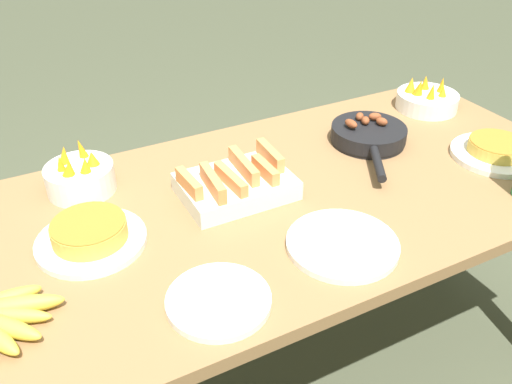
{
  "coord_description": "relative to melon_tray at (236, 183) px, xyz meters",
  "views": [
    {
      "loc": [
        -0.52,
        -1.0,
        1.5
      ],
      "look_at": [
        0.0,
        0.0,
        0.75
      ],
      "focal_mm": 38.0,
      "sensor_mm": 36.0,
      "label": 1
    }
  ],
  "objects": [
    {
      "name": "frittata_plate_center",
      "position": [
        -0.38,
        -0.03,
        -0.01
      ],
      "size": [
        0.25,
        0.25,
        0.06
      ],
      "color": "white",
      "rests_on": "dining_table"
    },
    {
      "name": "dining_table",
      "position": [
        0.03,
        -0.05,
        -0.12
      ],
      "size": [
        1.9,
        0.82,
        0.72
      ],
      "color": "olive",
      "rests_on": "ground_plane"
    },
    {
      "name": "frittata_plate_side",
      "position": [
        0.75,
        -0.17,
        -0.01
      ],
      "size": [
        0.25,
        0.25,
        0.05
      ],
      "color": "white",
      "rests_on": "dining_table"
    },
    {
      "name": "melon_tray",
      "position": [
        0.0,
        0.0,
        0.0
      ],
      "size": [
        0.28,
        0.2,
        0.09
      ],
      "color": "silver",
      "rests_on": "dining_table"
    },
    {
      "name": "skillet",
      "position": [
        0.47,
        0.07,
        -0.01
      ],
      "size": [
        0.26,
        0.35,
        0.08
      ],
      "rotation": [
        0.0,
        0.0,
        4.19
      ],
      "color": "black",
      "rests_on": "dining_table"
    },
    {
      "name": "fruit_bowl_mango",
      "position": [
        0.8,
        0.18,
        -0.0
      ],
      "size": [
        0.2,
        0.2,
        0.11
      ],
      "color": "white",
      "rests_on": "dining_table"
    },
    {
      "name": "ground_plane",
      "position": [
        0.03,
        -0.05,
        -0.75
      ],
      "size": [
        14.0,
        14.0,
        0.0
      ],
      "primitive_type": "plane",
      "color": "#474C38"
    },
    {
      "name": "fruit_bowl_citrus",
      "position": [
        -0.35,
        0.21,
        0.01
      ],
      "size": [
        0.18,
        0.18,
        0.12
      ],
      "color": "white",
      "rests_on": "dining_table"
    },
    {
      "name": "empty_plate_near_front",
      "position": [
        0.12,
        -0.3,
        -0.03
      ],
      "size": [
        0.25,
        0.25,
        0.02
      ],
      "color": "white",
      "rests_on": "dining_table"
    },
    {
      "name": "empty_plate_far_right",
      "position": [
        -0.2,
        -0.34,
        -0.03
      ],
      "size": [
        0.21,
        0.21,
        0.02
      ],
      "color": "white",
      "rests_on": "dining_table"
    }
  ]
}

